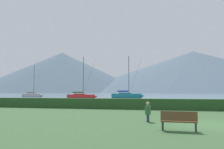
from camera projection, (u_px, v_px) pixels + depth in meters
ground_plane at (210, 125)px, 14.09m from camera, size 1000.00×1000.00×0.00m
harbor_water at (176, 94)px, 146.94m from camera, size 320.00×246.00×0.00m
hedge_line at (194, 105)px, 24.80m from camera, size 80.00×1.20×1.11m
sailboat_slip_0 at (33, 95)px, 81.57m from camera, size 7.78×2.97×10.44m
sailboat_slip_1 at (81, 96)px, 62.63m from camera, size 7.86×2.42×10.66m
sailboat_slip_2 at (127, 95)px, 67.88m from camera, size 9.33×4.04×11.53m
park_bench_near_path at (179, 120)px, 11.78m from camera, size 1.71×0.54×0.95m
person_seated_viewer at (148, 111)px, 15.43m from camera, size 0.36×0.57×1.25m
distant_hill_west_ridge at (62, 73)px, 334.81m from camera, size 231.14×231.14×54.15m
distant_hill_central_peak at (193, 72)px, 350.62m from camera, size 345.74×345.74×58.58m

